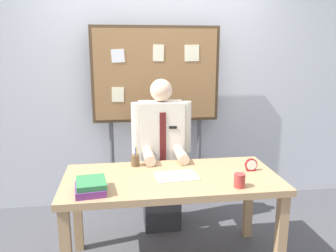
{
  "coord_description": "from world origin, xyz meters",
  "views": [
    {
      "loc": [
        -0.37,
        -2.42,
        1.71
      ],
      "look_at": [
        0.0,
        0.19,
        1.1
      ],
      "focal_mm": 36.61,
      "sensor_mm": 36.0,
      "label": 1
    }
  ],
  "objects_px": {
    "person": "(162,161)",
    "bulletin_board": "(156,78)",
    "book_stack": "(91,186)",
    "coffee_mug": "(240,180)",
    "pen_holder": "(135,160)",
    "desk": "(171,188)",
    "desk_clock": "(251,165)",
    "open_notebook": "(176,176)"
  },
  "relations": [
    {
      "from": "person",
      "to": "bulletin_board",
      "type": "distance_m",
      "value": 0.86
    },
    {
      "from": "book_stack",
      "to": "coffee_mug",
      "type": "relative_size",
      "value": 2.7
    },
    {
      "from": "person",
      "to": "pen_holder",
      "type": "distance_m",
      "value": 0.45
    },
    {
      "from": "desk",
      "to": "coffee_mug",
      "type": "bearing_deg",
      "value": -31.45
    },
    {
      "from": "book_stack",
      "to": "pen_holder",
      "type": "relative_size",
      "value": 1.67
    },
    {
      "from": "book_stack",
      "to": "desk_clock",
      "type": "relative_size",
      "value": 2.69
    },
    {
      "from": "open_notebook",
      "to": "desk_clock",
      "type": "relative_size",
      "value": 3.09
    },
    {
      "from": "bulletin_board",
      "to": "book_stack",
      "type": "height_order",
      "value": "bulletin_board"
    },
    {
      "from": "book_stack",
      "to": "coffee_mug",
      "type": "distance_m",
      "value": 1.03
    },
    {
      "from": "person",
      "to": "bulletin_board",
      "type": "bearing_deg",
      "value": 90.02
    },
    {
      "from": "book_stack",
      "to": "open_notebook",
      "type": "relative_size",
      "value": 0.87
    },
    {
      "from": "desk",
      "to": "pen_holder",
      "type": "height_order",
      "value": "pen_holder"
    },
    {
      "from": "desk",
      "to": "desk_clock",
      "type": "bearing_deg",
      "value": 3.04
    },
    {
      "from": "desk_clock",
      "to": "coffee_mug",
      "type": "height_order",
      "value": "same"
    },
    {
      "from": "desk",
      "to": "person",
      "type": "height_order",
      "value": "person"
    },
    {
      "from": "open_notebook",
      "to": "desk_clock",
      "type": "xyz_separation_m",
      "value": [
        0.61,
        0.05,
        0.04
      ]
    },
    {
      "from": "bulletin_board",
      "to": "coffee_mug",
      "type": "distance_m",
      "value": 1.52
    },
    {
      "from": "bulletin_board",
      "to": "desk_clock",
      "type": "height_order",
      "value": "bulletin_board"
    },
    {
      "from": "open_notebook",
      "to": "coffee_mug",
      "type": "xyz_separation_m",
      "value": [
        0.41,
        -0.25,
        0.04
      ]
    },
    {
      "from": "person",
      "to": "bulletin_board",
      "type": "relative_size",
      "value": 0.75
    },
    {
      "from": "desk",
      "to": "coffee_mug",
      "type": "height_order",
      "value": "coffee_mug"
    },
    {
      "from": "open_notebook",
      "to": "pen_holder",
      "type": "distance_m",
      "value": 0.42
    },
    {
      "from": "person",
      "to": "desk_clock",
      "type": "bearing_deg",
      "value": -42.22
    },
    {
      "from": "desk",
      "to": "person",
      "type": "xyz_separation_m",
      "value": [
        0.0,
        0.62,
        0.01
      ]
    },
    {
      "from": "book_stack",
      "to": "person",
      "type": "bearing_deg",
      "value": 54.89
    },
    {
      "from": "book_stack",
      "to": "open_notebook",
      "type": "xyz_separation_m",
      "value": [
        0.62,
        0.19,
        -0.04
      ]
    },
    {
      "from": "desk",
      "to": "bulletin_board",
      "type": "height_order",
      "value": "bulletin_board"
    },
    {
      "from": "desk_clock",
      "to": "coffee_mug",
      "type": "bearing_deg",
      "value": -123.91
    },
    {
      "from": "open_notebook",
      "to": "coffee_mug",
      "type": "distance_m",
      "value": 0.48
    },
    {
      "from": "book_stack",
      "to": "open_notebook",
      "type": "distance_m",
      "value": 0.65
    },
    {
      "from": "person",
      "to": "desk_clock",
      "type": "distance_m",
      "value": 0.88
    },
    {
      "from": "bulletin_board",
      "to": "open_notebook",
      "type": "relative_size",
      "value": 6.27
    },
    {
      "from": "coffee_mug",
      "to": "person",
      "type": "bearing_deg",
      "value": 116.37
    },
    {
      "from": "pen_holder",
      "to": "desk",
      "type": "bearing_deg",
      "value": -46.81
    },
    {
      "from": "person",
      "to": "pen_holder",
      "type": "relative_size",
      "value": 8.95
    },
    {
      "from": "person",
      "to": "book_stack",
      "type": "relative_size",
      "value": 5.36
    },
    {
      "from": "book_stack",
      "to": "desk",
      "type": "bearing_deg",
      "value": 20.0
    },
    {
      "from": "open_notebook",
      "to": "bulletin_board",
      "type": "bearing_deg",
      "value": 91.85
    },
    {
      "from": "desk",
      "to": "person",
      "type": "distance_m",
      "value": 0.62
    },
    {
      "from": "desk_clock",
      "to": "pen_holder",
      "type": "xyz_separation_m",
      "value": [
        -0.9,
        0.24,
        0.0
      ]
    },
    {
      "from": "bulletin_board",
      "to": "desk_clock",
      "type": "distance_m",
      "value": 1.35
    },
    {
      "from": "book_stack",
      "to": "desk_clock",
      "type": "distance_m",
      "value": 1.25
    }
  ]
}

